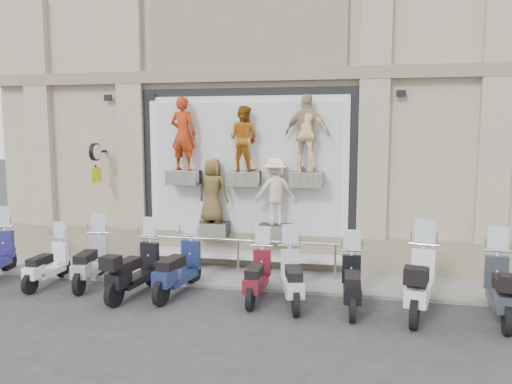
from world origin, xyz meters
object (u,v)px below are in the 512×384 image
Objects in this scene: scooter_d at (134,259)px; clock_sign_bracket at (96,158)px; scooter_f at (257,266)px; scooter_j at (502,277)px; scooter_e at (178,257)px; scooter_h at (352,273)px; scooter_c at (90,252)px; scooter_g at (292,267)px; guard_rail at (238,258)px; scooter_b at (47,256)px; scooter_i at (420,270)px.

clock_sign_bracket is at bearing 141.54° from scooter_d.
clock_sign_bracket is 0.57× the size of scooter_f.
scooter_f is 4.64m from scooter_j.
scooter_h is at bearing 5.05° from scooter_e.
scooter_c is at bearing 177.10° from scooter_f.
scooter_c reaches higher than scooter_h.
scooter_g is at bearing -8.69° from scooter_f.
scooter_f is at bearing 15.15° from scooter_d.
guard_rail is 2.66× the size of scooter_c.
scooter_g is 3.89m from scooter_j.
guard_rail is 2.24m from scooter_g.
clock_sign_bracket is 0.52× the size of scooter_d.
scooter_g is at bearing 5.46° from scooter_e.
scooter_d is 7.23m from scooter_j.
scooter_e is 6.36m from scooter_j.
scooter_c is at bearing -178.06° from scooter_e.
scooter_d is at bearing -6.09° from scooter_b.
scooter_c reaches higher than scooter_g.
scooter_b is 0.86× the size of scooter_d.
scooter_d reaches higher than scooter_f.
scooter_f is 0.98× the size of scooter_h.
clock_sign_bracket is at bearing 176.38° from scooter_i.
scooter_e is 0.99× the size of scooter_j.
scooter_b is 0.84× the size of scooter_j.
scooter_g is (4.65, -0.32, -0.01)m from scooter_c.
scooter_f is at bearing -62.94° from guard_rail.
scooter_j is (1.45, 0.02, -0.05)m from scooter_i.
scooter_f is (1.72, 0.02, -0.09)m from scooter_e.
scooter_i reaches higher than scooter_h.
scooter_f reaches higher than guard_rail.
clock_sign_bracket reaches higher than scooter_f.
scooter_j is at bearing 6.28° from scooter_e.
guard_rail is at bearing 168.28° from scooter_j.
scooter_h is (3.65, -0.17, -0.07)m from scooter_e.
scooter_i is at bearing -23.32° from guard_rail.
scooter_g reaches higher than scooter_b.
guard_rail is 2.53× the size of scooter_e.
scooter_g is at bearing -13.39° from scooter_c.
scooter_j reaches higher than scooter_b.
scooter_j is (7.23, 0.10, 0.02)m from scooter_d.
scooter_f is (2.59, 0.28, -0.08)m from scooter_d.
scooter_b is 0.93× the size of scooter_h.
scooter_i reaches higher than scooter_g.
scooter_d reaches higher than guard_rail.
scooter_f is 3.20m from scooter_i.
clock_sign_bracket is at bearing 145.96° from scooter_g.
scooter_d is at bearing -167.35° from scooter_i.
scooter_j is at bearing -2.12° from scooter_f.
scooter_i is at bearing -173.48° from scooter_j.
guard_rail is 5.68m from scooter_j.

